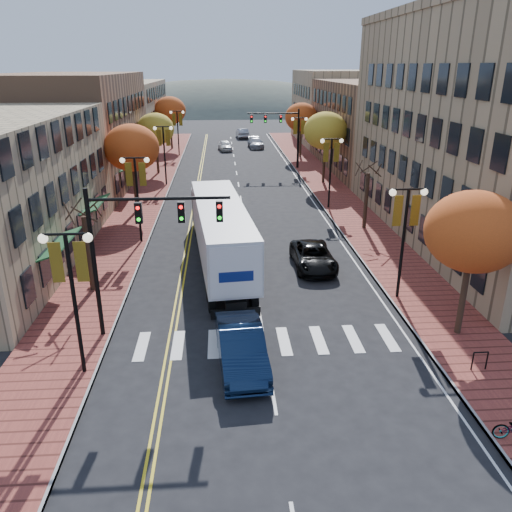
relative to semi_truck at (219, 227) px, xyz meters
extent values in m
plane|color=black|center=(1.99, -11.89, -2.41)|extent=(200.00, 200.00, 0.00)
cube|color=brown|center=(-7.01, 20.61, -2.33)|extent=(4.00, 85.00, 0.15)
cube|color=brown|center=(10.99, 20.61, -2.33)|extent=(4.00, 85.00, 0.15)
cube|color=brown|center=(-15.01, 24.11, 3.09)|extent=(12.00, 24.00, 11.00)
cube|color=#9E8966|center=(-15.01, 49.11, 2.34)|extent=(12.00, 26.00, 9.50)
cube|color=brown|center=(20.49, 30.11, 2.59)|extent=(15.00, 24.00, 10.00)
cube|color=#9E8966|center=(20.49, 52.11, 3.09)|extent=(15.00, 20.00, 11.00)
cylinder|color=#382619|center=(-7.01, -3.89, -0.16)|extent=(0.28, 0.28, 4.20)
cylinder|color=#382619|center=(-7.01, 12.11, 0.19)|extent=(0.28, 0.28, 4.90)
ellipsoid|color=#DC5219|center=(-7.01, 12.11, 3.05)|extent=(4.48, 4.48, 3.81)
cylinder|color=#382619|center=(-7.01, 28.11, 0.02)|extent=(0.28, 0.28, 4.55)
ellipsoid|color=gold|center=(-7.01, 28.11, 2.66)|extent=(4.16, 4.16, 3.54)
cylinder|color=#382619|center=(-7.01, 46.11, 0.26)|extent=(0.28, 0.28, 5.04)
ellipsoid|color=#DC5219|center=(-7.01, 46.11, 3.21)|extent=(4.61, 4.61, 3.92)
cylinder|color=#382619|center=(10.99, -9.89, 0.02)|extent=(0.28, 0.28, 4.55)
ellipsoid|color=#DC5219|center=(10.99, -9.89, 2.66)|extent=(4.16, 4.16, 3.54)
cylinder|color=#382619|center=(10.99, 6.11, -0.16)|extent=(0.28, 0.28, 4.20)
cylinder|color=#382619|center=(10.99, 22.11, 0.19)|extent=(0.28, 0.28, 4.90)
ellipsoid|color=gold|center=(10.99, 22.11, 3.05)|extent=(4.48, 4.48, 3.81)
cylinder|color=#382619|center=(10.99, 38.11, 0.12)|extent=(0.28, 0.28, 4.76)
ellipsoid|color=#DC5219|center=(10.99, 38.11, 2.90)|extent=(4.35, 4.35, 3.70)
cylinder|color=black|center=(-5.51, -11.89, 0.59)|extent=(0.16, 0.16, 6.00)
cylinder|color=black|center=(-5.51, -11.89, 3.59)|extent=(1.60, 0.10, 0.10)
sphere|color=#FFF2CC|center=(-6.31, -11.89, 3.44)|extent=(0.36, 0.36, 0.36)
sphere|color=#FFF2CC|center=(-4.71, -11.89, 3.44)|extent=(0.36, 0.36, 0.36)
cube|color=gold|center=(-5.96, -11.89, 2.49)|extent=(0.45, 0.03, 1.60)
cube|color=gold|center=(-5.06, -11.89, 2.49)|extent=(0.45, 0.03, 1.60)
cylinder|color=black|center=(-5.51, 4.11, 0.59)|extent=(0.16, 0.16, 6.00)
cylinder|color=black|center=(-5.51, 4.11, 3.59)|extent=(1.60, 0.10, 0.10)
sphere|color=#FFF2CC|center=(-6.31, 4.11, 3.44)|extent=(0.36, 0.36, 0.36)
sphere|color=#FFF2CC|center=(-4.71, 4.11, 3.44)|extent=(0.36, 0.36, 0.36)
cube|color=gold|center=(-5.96, 4.11, 2.49)|extent=(0.45, 0.03, 1.60)
cube|color=gold|center=(-5.06, 4.11, 2.49)|extent=(0.45, 0.03, 1.60)
cylinder|color=black|center=(-5.51, 22.11, 0.59)|extent=(0.16, 0.16, 6.00)
cylinder|color=black|center=(-5.51, 22.11, 3.59)|extent=(1.60, 0.10, 0.10)
sphere|color=#FFF2CC|center=(-6.31, 22.11, 3.44)|extent=(0.36, 0.36, 0.36)
sphere|color=#FFF2CC|center=(-4.71, 22.11, 3.44)|extent=(0.36, 0.36, 0.36)
cube|color=gold|center=(-5.96, 22.11, 2.49)|extent=(0.45, 0.03, 1.60)
cube|color=gold|center=(-5.06, 22.11, 2.49)|extent=(0.45, 0.03, 1.60)
cylinder|color=black|center=(-5.51, 40.11, 0.59)|extent=(0.16, 0.16, 6.00)
cylinder|color=black|center=(-5.51, 40.11, 3.59)|extent=(1.60, 0.10, 0.10)
sphere|color=#FFF2CC|center=(-6.31, 40.11, 3.44)|extent=(0.36, 0.36, 0.36)
sphere|color=#FFF2CC|center=(-4.71, 40.11, 3.44)|extent=(0.36, 0.36, 0.36)
cube|color=gold|center=(-5.96, 40.11, 2.49)|extent=(0.45, 0.03, 1.60)
cube|color=gold|center=(-5.06, 40.11, 2.49)|extent=(0.45, 0.03, 1.60)
cylinder|color=black|center=(9.49, -5.89, 0.59)|extent=(0.16, 0.16, 6.00)
cylinder|color=black|center=(9.49, -5.89, 3.59)|extent=(1.60, 0.10, 0.10)
sphere|color=#FFF2CC|center=(8.69, -5.89, 3.44)|extent=(0.36, 0.36, 0.36)
sphere|color=#FFF2CC|center=(10.29, -5.89, 3.44)|extent=(0.36, 0.36, 0.36)
cube|color=gold|center=(9.04, -5.89, 2.49)|extent=(0.45, 0.03, 1.60)
cube|color=gold|center=(9.94, -5.89, 2.49)|extent=(0.45, 0.03, 1.60)
cylinder|color=black|center=(9.49, 12.11, 0.59)|extent=(0.16, 0.16, 6.00)
cylinder|color=black|center=(9.49, 12.11, 3.59)|extent=(1.60, 0.10, 0.10)
sphere|color=#FFF2CC|center=(8.69, 12.11, 3.44)|extent=(0.36, 0.36, 0.36)
sphere|color=#FFF2CC|center=(10.29, 12.11, 3.44)|extent=(0.36, 0.36, 0.36)
cube|color=gold|center=(9.04, 12.11, 2.49)|extent=(0.45, 0.03, 1.60)
cube|color=gold|center=(9.94, 12.11, 2.49)|extent=(0.45, 0.03, 1.60)
cylinder|color=black|center=(9.49, 30.11, 0.59)|extent=(0.16, 0.16, 6.00)
cylinder|color=black|center=(9.49, 30.11, 3.59)|extent=(1.60, 0.10, 0.10)
sphere|color=#FFF2CC|center=(8.69, 30.11, 3.44)|extent=(0.36, 0.36, 0.36)
sphere|color=#FFF2CC|center=(10.29, 30.11, 3.44)|extent=(0.36, 0.36, 0.36)
cube|color=gold|center=(9.04, 30.11, 2.49)|extent=(0.45, 0.03, 1.60)
cube|color=gold|center=(9.94, 30.11, 2.49)|extent=(0.45, 0.03, 1.60)
cylinder|color=black|center=(-5.41, -8.89, 1.09)|extent=(0.20, 0.20, 7.00)
cylinder|color=black|center=(-2.41, -8.89, 4.09)|extent=(6.00, 0.14, 0.14)
cube|color=black|center=(-3.31, -8.89, 3.49)|extent=(0.30, 0.25, 0.90)
sphere|color=#FF0C0C|center=(-3.31, -9.03, 3.74)|extent=(0.16, 0.16, 0.16)
cube|color=black|center=(-1.51, -8.89, 3.49)|extent=(0.30, 0.25, 0.90)
sphere|color=#FF0C0C|center=(-1.51, -9.03, 3.74)|extent=(0.16, 0.16, 0.16)
cube|color=black|center=(0.11, -8.89, 3.49)|extent=(0.30, 0.25, 0.90)
sphere|color=#FF0C0C|center=(0.11, -9.03, 3.74)|extent=(0.16, 0.16, 0.16)
cylinder|color=black|center=(9.39, 30.11, 1.09)|extent=(0.20, 0.20, 7.00)
cylinder|color=black|center=(6.39, 30.11, 4.09)|extent=(6.00, 0.14, 0.14)
cube|color=black|center=(7.29, 30.11, 3.49)|extent=(0.30, 0.25, 0.90)
sphere|color=#FF0C0C|center=(7.29, 29.97, 3.74)|extent=(0.16, 0.16, 0.16)
cube|color=black|center=(5.49, 30.11, 3.49)|extent=(0.30, 0.25, 0.90)
sphere|color=#FF0C0C|center=(5.49, 29.97, 3.74)|extent=(0.16, 0.16, 0.16)
cube|color=black|center=(3.87, 30.11, 3.49)|extent=(0.30, 0.25, 0.90)
sphere|color=#FF0C0C|center=(3.87, 29.97, 3.74)|extent=(0.16, 0.16, 0.16)
cube|color=black|center=(0.13, -1.31, -1.53)|extent=(2.36, 13.41, 0.36)
cube|color=silver|center=(0.13, -1.31, 0.27)|extent=(3.99, 13.58, 2.88)
cube|color=black|center=(-0.69, 6.88, -0.71)|extent=(2.87, 3.33, 2.57)
cylinder|color=black|center=(-0.41, -6.74, -1.89)|extent=(0.46, 1.06, 1.03)
cylinder|color=black|center=(1.74, -6.53, -1.89)|extent=(0.46, 1.06, 1.03)
cylinder|color=black|center=(-0.53, -5.51, -1.89)|extent=(0.46, 1.06, 1.03)
cylinder|color=black|center=(1.62, -5.30, -1.89)|extent=(0.46, 1.06, 1.03)
cylinder|color=black|center=(-1.64, 5.54, -1.89)|extent=(0.46, 1.06, 1.03)
cylinder|color=black|center=(0.51, 5.76, -1.89)|extent=(0.46, 1.06, 1.03)
cylinder|color=black|center=(-1.87, 7.80, -1.89)|extent=(0.46, 1.06, 1.03)
cylinder|color=black|center=(0.28, 8.01, -1.89)|extent=(0.46, 1.06, 1.03)
imported|color=#0C1B33|center=(0.87, -11.67, -1.54)|extent=(2.21, 5.38, 1.73)
imported|color=black|center=(5.76, -1.16, -1.69)|extent=(2.41, 5.19, 1.44)
imported|color=silver|center=(0.86, 44.60, -1.68)|extent=(2.27, 4.45, 1.45)
imported|color=#9D9DA4|center=(5.50, 46.76, -1.67)|extent=(2.41, 5.22, 1.48)
imported|color=#A1A2A9|center=(3.98, 58.00, -1.60)|extent=(2.14, 5.05, 1.62)
camera|label=1|loc=(0.24, -29.54, 9.35)|focal=35.00mm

